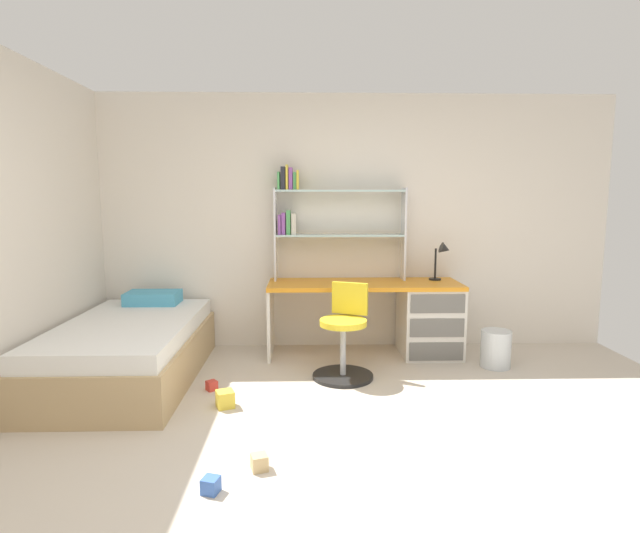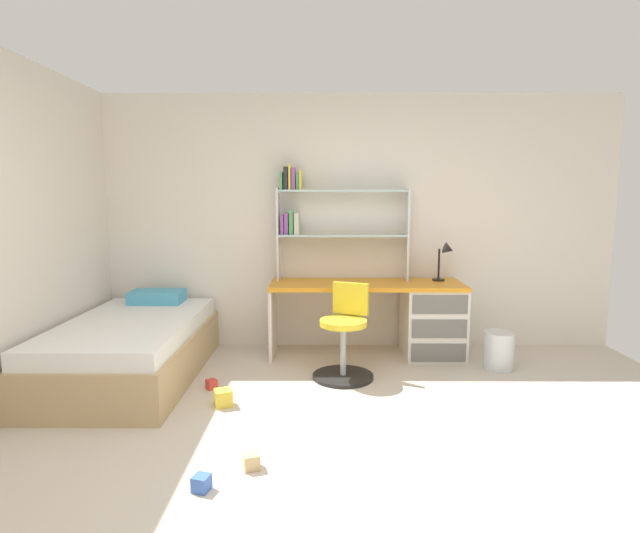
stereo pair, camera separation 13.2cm
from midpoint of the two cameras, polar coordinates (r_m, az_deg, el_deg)
ground_plane at (r=3.00m, az=4.49°, el=-23.14°), size 5.65×6.09×0.02m
room_shell at (r=3.95m, az=-14.68°, el=3.86°), size 5.65×6.09×2.56m
desk at (r=5.01m, az=11.53°, el=-5.45°), size 1.85×0.61×0.72m
bookshelf_hutch at (r=4.97m, az=1.25°, el=5.94°), size 1.29×0.22×1.13m
desk_lamp at (r=5.07m, az=14.85°, el=1.22°), size 0.20×0.17×0.38m
swivel_chair at (r=4.34m, az=3.67°, el=-8.43°), size 0.52×0.52×0.80m
bed_platform at (r=4.61m, az=-19.75°, el=-8.73°), size 1.08×1.91×0.63m
waste_bin at (r=4.88m, az=20.35°, el=-8.92°), size 0.27×0.27×0.34m
toy_block_yellow_0 at (r=3.90m, az=-9.93°, el=-14.47°), size 0.16×0.16×0.12m
toy_block_red_1 at (r=4.24m, az=-11.31°, el=-12.97°), size 0.11×0.11×0.08m
toy_block_blue_2 at (r=2.93m, az=-11.94°, el=-22.91°), size 0.10×0.10×0.08m
toy_block_natural_3 at (r=3.08m, az=-6.47°, el=-21.09°), size 0.11×0.11×0.09m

